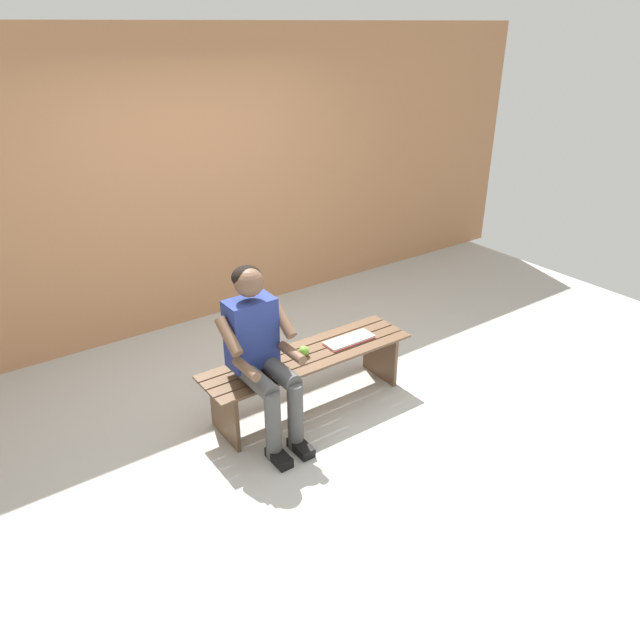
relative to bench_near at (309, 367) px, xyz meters
name	(u,v)px	position (x,y,z in m)	size (l,w,h in m)	color
ground_plane	(265,546)	(1.00, 1.00, -0.37)	(10.00, 7.00, 0.04)	#B2B2AD
brick_wall	(132,190)	(0.50, -2.02, 1.01)	(9.50, 0.24, 2.71)	#B27A51
bench_near	(309,367)	(0.00, 0.00, 0.00)	(1.69, 0.46, 0.45)	brown
person_seated	(261,350)	(0.46, 0.10, 0.35)	(0.50, 0.69, 1.26)	navy
apple	(304,351)	(0.04, 0.00, 0.15)	(0.08, 0.08, 0.08)	#72B738
book_open	(349,340)	(-0.37, 0.02, 0.12)	(0.41, 0.16, 0.02)	white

